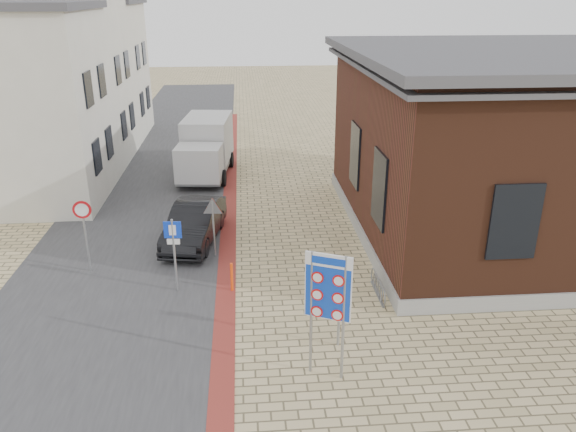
{
  "coord_description": "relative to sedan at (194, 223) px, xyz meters",
  "views": [
    {
      "loc": [
        -1.33,
        -12.62,
        8.63
      ],
      "look_at": [
        -0.01,
        3.42,
        2.2
      ],
      "focal_mm": 35.0,
      "sensor_mm": 36.0,
      "label": 1
    }
  ],
  "objects": [
    {
      "name": "townhouse_mid",
      "position": [
        -7.79,
        11.33,
        3.84
      ],
      "size": [
        7.4,
        6.4,
        9.1
      ],
      "color": "beige",
      "rests_on": "ground"
    },
    {
      "name": "essen_sign",
      "position": [
        4.2,
        -6.98,
        0.74
      ],
      "size": [
        0.6,
        0.07,
        2.23
      ],
      "rotation": [
        0.0,
        0.0,
        0.04
      ],
      "color": "gray",
      "rests_on": "ground"
    },
    {
      "name": "ground",
      "position": [
        3.2,
        -6.67,
        -0.73
      ],
      "size": [
        120.0,
        120.0,
        0.0
      ],
      "primitive_type": "plane",
      "color": "tan",
      "rests_on": "ground"
    },
    {
      "name": "speed_sign",
      "position": [
        -3.3,
        -2.17,
        0.96
      ],
      "size": [
        0.59,
        0.07,
        2.5
      ],
      "rotation": [
        0.0,
        0.0,
        0.04
      ],
      "color": "gray",
      "rests_on": "ground"
    },
    {
      "name": "bike_rack",
      "position": [
        5.85,
        -4.47,
        -0.46
      ],
      "size": [
        0.08,
        1.8,
        0.6
      ],
      "color": "slate",
      "rests_on": "ground"
    },
    {
      "name": "border_sign",
      "position": [
        3.7,
        -8.17,
        1.61
      ],
      "size": [
        1.03,
        0.49,
        3.23
      ],
      "rotation": [
        0.0,
        0.0,
        -0.42
      ],
      "color": "gray",
      "rests_on": "ground"
    },
    {
      "name": "yield_sign",
      "position": [
        0.77,
        -1.33,
        0.88
      ],
      "size": [
        0.76,
        0.13,
        2.13
      ],
      "rotation": [
        0.0,
        0.0,
        -0.09
      ],
      "color": "gray",
      "rests_on": "ground"
    },
    {
      "name": "sedan",
      "position": [
        0.0,
        0.0,
        0.0
      ],
      "size": [
        2.27,
        4.61,
        1.45
      ],
      "primitive_type": "imported",
      "rotation": [
        0.0,
        0.0,
        -0.17
      ],
      "color": "black",
      "rests_on": "ground"
    },
    {
      "name": "townhouse_far",
      "position": [
        -7.79,
        17.33,
        3.44
      ],
      "size": [
        7.4,
        6.4,
        8.3
      ],
      "color": "beige",
      "rests_on": "ground"
    },
    {
      "name": "brick_building",
      "position": [
        12.19,
        0.32,
        2.76
      ],
      "size": [
        13.0,
        13.0,
        6.8
      ],
      "color": "gray",
      "rests_on": "ground"
    },
    {
      "name": "bollard",
      "position": [
        1.4,
        -3.87,
        -0.25
      ],
      "size": [
        0.09,
        0.09,
        0.95
      ],
      "primitive_type": "cylinder",
      "rotation": [
        0.0,
        0.0,
        -0.04
      ],
      "color": "#FF470D",
      "rests_on": "ground"
    },
    {
      "name": "curb_strip",
      "position": [
        1.2,
        3.33,
        -0.71
      ],
      "size": [
        0.6,
        40.0,
        0.02
      ],
      "primitive_type": "cube",
      "color": "maroon",
      "rests_on": "ground"
    },
    {
      "name": "box_truck",
      "position": [
        0.02,
        8.2,
        0.73
      ],
      "size": [
        2.72,
        5.58,
        2.82
      ],
      "rotation": [
        0.0,
        0.0,
        -0.1
      ],
      "color": "slate",
      "rests_on": "ground"
    },
    {
      "name": "parking_sign",
      "position": [
        -0.3,
        -3.73,
        0.9
      ],
      "size": [
        0.53,
        0.09,
        2.4
      ],
      "rotation": [
        0.0,
        0.0,
        -0.09
      ],
      "color": "gray",
      "rests_on": "ground"
    },
    {
      "name": "townhouse_near",
      "position": [
        -7.79,
        5.33,
        3.44
      ],
      "size": [
        7.4,
        6.4,
        8.3
      ],
      "color": "beige",
      "rests_on": "ground"
    },
    {
      "name": "road_strip",
      "position": [
        -2.3,
        8.33,
        -0.72
      ],
      "size": [
        7.0,
        60.0,
        0.02
      ],
      "primitive_type": "cube",
      "color": "#38383A",
      "rests_on": "ground"
    }
  ]
}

